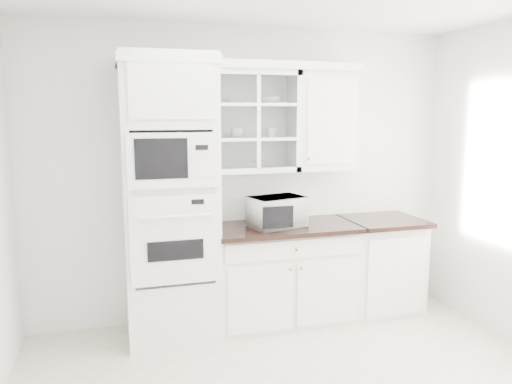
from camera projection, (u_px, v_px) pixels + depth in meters
name	position (u px, v px, depth m)	size (l,w,h in m)	color
room_shell	(296.00, 135.00, 3.36)	(4.00, 3.50, 2.70)	white
oven_column	(170.00, 200.00, 4.19)	(0.76, 0.68, 2.40)	white
base_cabinet_run	(283.00, 273.00, 4.62)	(1.32, 0.67, 0.92)	white
extra_base_cabinet	(380.00, 264.00, 4.89)	(0.72, 0.67, 0.92)	white
upper_cabinet_glass	(253.00, 122.00, 4.46)	(0.80, 0.33, 0.90)	white
upper_cabinet_solid	(323.00, 121.00, 4.64)	(0.55, 0.33, 0.90)	white
crown_molding	(243.00, 65.00, 4.33)	(2.14, 0.38, 0.07)	white
countertop_microwave	(276.00, 211.00, 4.46)	(0.47, 0.39, 0.27)	white
bowl_a	(236.00, 101.00, 4.38)	(0.19, 0.19, 0.05)	white
bowl_b	(270.00, 100.00, 4.48)	(0.19, 0.19, 0.06)	white
cup_a	(237.00, 133.00, 4.42)	(0.11, 0.11, 0.09)	white
cup_b	(271.00, 132.00, 4.51)	(0.10, 0.10, 0.09)	white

